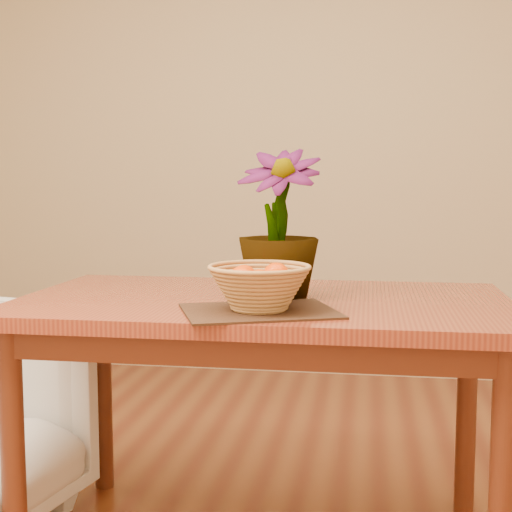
# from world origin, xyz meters

# --- Properties ---
(wall_back) EXTENTS (4.00, 0.02, 2.70)m
(wall_back) POSITION_xyz_m (0.00, 2.25, 1.35)
(wall_back) COLOR beige
(wall_back) RESTS_ON floor
(table) EXTENTS (1.40, 0.80, 0.75)m
(table) POSITION_xyz_m (0.00, 0.30, 0.66)
(table) COLOR maroon
(table) RESTS_ON floor
(placemat) EXTENTS (0.46, 0.41, 0.01)m
(placemat) POSITION_xyz_m (0.02, 0.07, 0.75)
(placemat) COLOR #392114
(placemat) RESTS_ON table
(wicker_basket) EXTENTS (0.27, 0.27, 0.11)m
(wicker_basket) POSITION_xyz_m (0.02, 0.07, 0.81)
(wicker_basket) COLOR tan
(wicker_basket) RESTS_ON placemat
(orange_pile) EXTENTS (0.16, 0.17, 0.07)m
(orange_pile) POSITION_xyz_m (0.02, 0.07, 0.84)
(orange_pile) COLOR #E23A03
(orange_pile) RESTS_ON wicker_basket
(potted_plant) EXTENTS (0.26, 0.26, 0.43)m
(potted_plant) POSITION_xyz_m (0.04, 0.31, 0.96)
(potted_plant) COLOR #134213
(potted_plant) RESTS_ON table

